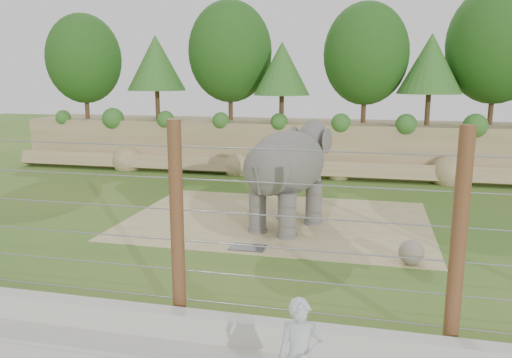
% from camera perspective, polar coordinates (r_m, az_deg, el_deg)
% --- Properties ---
extents(ground, '(90.00, 90.00, 0.00)m').
position_cam_1_polar(ground, '(14.26, -1.87, -7.88)').
color(ground, '#346820').
rests_on(ground, ground).
extents(back_embankment, '(30.00, 5.52, 8.77)m').
position_cam_1_polar(back_embankment, '(25.84, 6.83, 9.72)').
color(back_embankment, olive).
rests_on(back_embankment, ground).
extents(dirt_patch, '(10.00, 7.00, 0.02)m').
position_cam_1_polar(dirt_patch, '(16.94, 2.43, -4.70)').
color(dirt_patch, tan).
rests_on(dirt_patch, ground).
extents(drain_grate, '(1.00, 0.60, 0.03)m').
position_cam_1_polar(drain_grate, '(14.19, -0.95, -7.82)').
color(drain_grate, '#262628').
rests_on(drain_grate, dirt_patch).
extents(elephant, '(3.02, 4.40, 3.28)m').
position_cam_1_polar(elephant, '(15.71, 3.54, 0.12)').
color(elephant, '#5E5A55').
rests_on(elephant, ground).
extents(stone_ball, '(0.65, 0.65, 0.65)m').
position_cam_1_polar(stone_ball, '(13.49, 17.32, -8.02)').
color(stone_ball, gray).
rests_on(stone_ball, dirt_patch).
extents(retaining_wall, '(26.00, 0.35, 0.50)m').
position_cam_1_polar(retaining_wall, '(9.81, -9.82, -15.86)').
color(retaining_wall, '#B9B6AB').
rests_on(retaining_wall, ground).
extents(barrier_fence, '(20.26, 0.26, 4.00)m').
position_cam_1_polar(barrier_fence, '(9.59, -9.01, -5.20)').
color(barrier_fence, brown).
rests_on(barrier_fence, ground).
extents(zookeeper, '(0.69, 0.51, 1.74)m').
position_cam_1_polar(zookeeper, '(7.44, 5.02, -19.72)').
color(zookeeper, silver).
rests_on(zookeeper, walkway).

